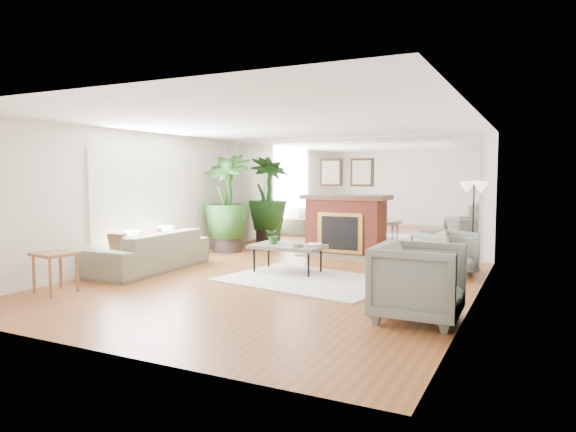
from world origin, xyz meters
The scene contains 18 objects.
ground centered at (0.00, 0.00, 0.00)m, with size 7.00×7.00×0.00m, color brown.
wall_left centered at (-2.99, 0.00, 1.25)m, with size 0.02×7.00×2.50m, color white.
wall_right centered at (2.99, 0.00, 1.25)m, with size 0.02×7.00×2.50m, color white.
wall_back centered at (0.00, 3.49, 1.25)m, with size 6.00×0.02×2.50m, color white.
mirror_panel centered at (0.00, 3.47, 1.25)m, with size 5.40×0.04×2.40m, color silver.
window_panel centered at (-2.96, 0.40, 1.35)m, with size 0.04×2.40×1.50m, color #B2E09E.
fireplace centered at (0.00, 3.26, 0.66)m, with size 1.85×0.83×2.05m.
area_rug centered at (0.47, 0.40, 0.01)m, with size 2.63×1.88×0.03m, color silver.
coffee_table centered at (-0.12, 0.84, 0.45)m, with size 1.24×0.73×0.49m.
sofa centered at (-2.45, 0.02, 0.35)m, with size 2.38×0.93×0.69m, color gray.
armchair_back centered at (2.33, 1.83, 0.38)m, with size 0.82×0.84×0.77m, color slate.
armchair_front centered at (2.53, -1.08, 0.45)m, with size 0.97×1.00×0.91m, color slate.
side_table centered at (-2.44, -1.97, 0.49)m, with size 0.58×0.58×0.59m.
potted_ficus centered at (-2.44, 2.50, 1.15)m, with size 1.10×1.10×2.15m.
floor_lamp centered at (2.70, 2.54, 1.35)m, with size 0.51×0.29×1.58m.
tabletop_plant centered at (-0.38, 0.85, 0.65)m, with size 0.28×0.24×0.31m, color #2D6023.
fruit_bowl centered at (0.11, 0.76, 0.52)m, with size 0.23×0.23×0.06m, color brown.
book centered at (0.20, 0.97, 0.51)m, with size 0.23×0.32×0.02m, color brown.
Camera 1 is at (3.77, -7.00, 1.69)m, focal length 32.00 mm.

